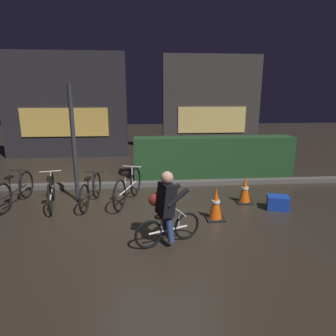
% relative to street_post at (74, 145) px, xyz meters
% --- Properties ---
extents(ground_plane, '(40.00, 40.00, 0.00)m').
position_rel_street_post_xyz_m(ground_plane, '(1.87, -1.20, -1.33)').
color(ground_plane, '#2D261E').
extents(sidewalk_curb, '(12.00, 0.24, 0.12)m').
position_rel_street_post_xyz_m(sidewalk_curb, '(1.87, 1.00, -1.27)').
color(sidewalk_curb, '#56544F').
rests_on(sidewalk_curb, ground).
extents(hedge_row, '(4.80, 0.70, 1.20)m').
position_rel_street_post_xyz_m(hedge_row, '(3.67, 1.90, -0.73)').
color(hedge_row, '#214723').
rests_on(hedge_row, ground).
extents(storefront_left, '(4.77, 0.54, 4.04)m').
position_rel_street_post_xyz_m(storefront_left, '(-1.48, 5.30, 0.68)').
color(storefront_left, '#262328').
rests_on(storefront_left, ground).
extents(storefront_right, '(4.17, 0.54, 4.07)m').
position_rel_street_post_xyz_m(storefront_right, '(4.49, 6.00, 0.70)').
color(storefront_right, '#383330').
rests_on(storefront_right, ground).
extents(street_post, '(0.10, 0.10, 2.66)m').
position_rel_street_post_xyz_m(street_post, '(0.00, 0.00, 0.00)').
color(street_post, '#2D2D33').
rests_on(street_post, ground).
extents(parked_bike_leftmost, '(0.46, 1.63, 0.75)m').
position_rel_street_post_xyz_m(parked_bike_leftmost, '(-1.32, -0.15, -0.99)').
color(parked_bike_leftmost, black).
rests_on(parked_bike_leftmost, ground).
extents(parked_bike_left_mid, '(0.50, 1.59, 0.75)m').
position_rel_street_post_xyz_m(parked_bike_left_mid, '(-0.49, -0.31, -0.99)').
color(parked_bike_left_mid, black).
rests_on(parked_bike_left_mid, ground).
extents(parked_bike_center_left, '(0.46, 1.53, 0.71)m').
position_rel_street_post_xyz_m(parked_bike_center_left, '(0.36, -0.28, -1.00)').
color(parked_bike_center_left, black).
rests_on(parked_bike_center_left, ground).
extents(parked_bike_center_right, '(0.59, 1.67, 0.80)m').
position_rel_street_post_xyz_m(parked_bike_center_right, '(1.19, -0.21, -0.97)').
color(parked_bike_center_right, black).
rests_on(parked_bike_center_right, ground).
extents(traffic_cone_near, '(0.36, 0.36, 0.66)m').
position_rel_street_post_xyz_m(traffic_cone_near, '(2.96, -1.30, -1.01)').
color(traffic_cone_near, black).
rests_on(traffic_cone_near, ground).
extents(traffic_cone_far, '(0.36, 0.36, 0.61)m').
position_rel_street_post_xyz_m(traffic_cone_far, '(3.86, -0.43, -1.03)').
color(traffic_cone_far, black).
rests_on(traffic_cone_far, ground).
extents(blue_crate, '(0.51, 0.44, 0.30)m').
position_rel_street_post_xyz_m(blue_crate, '(4.44, -0.90, -1.18)').
color(blue_crate, '#193DB7').
rests_on(blue_crate, ground).
extents(cyclist, '(1.12, 0.53, 1.25)m').
position_rel_street_post_xyz_m(cyclist, '(1.91, -2.18, -0.70)').
color(cyclist, black).
rests_on(cyclist, ground).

